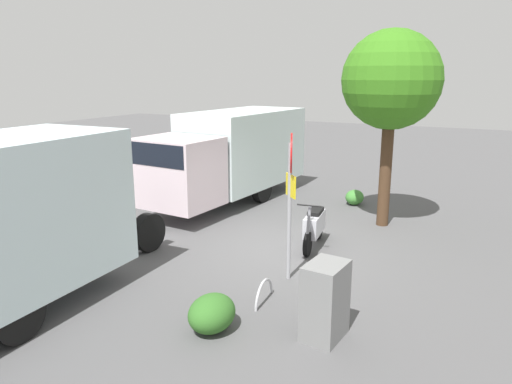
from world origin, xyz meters
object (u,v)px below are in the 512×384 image
at_px(bike_rack_hoop, 264,301).
at_px(stop_sign, 290,184).
at_px(motorcycle, 314,226).
at_px(street_tree, 391,81).
at_px(utility_cabinet, 325,301).
at_px(box_truck_near, 227,153).

bearing_deg(bike_rack_hoop, stop_sign, 179.73).
distance_m(motorcycle, street_tree, 4.28).
height_order(street_tree, utility_cabinet, street_tree).
relative_size(box_truck_near, street_tree, 1.64).
bearing_deg(box_truck_near, bike_rack_hoop, 40.13).
bearing_deg(utility_cabinet, box_truck_near, -139.41).
height_order(stop_sign, street_tree, street_tree).
height_order(motorcycle, stop_sign, stop_sign).
distance_m(stop_sign, utility_cabinet, 2.62).
distance_m(motorcycle, bike_rack_hoop, 3.17).
relative_size(stop_sign, street_tree, 0.57).
distance_m(stop_sign, bike_rack_hoop, 2.27).
xyz_separation_m(stop_sign, street_tree, (-4.44, 0.89, 1.88)).
bearing_deg(utility_cabinet, motorcycle, -157.44).
relative_size(motorcycle, street_tree, 0.35).
relative_size(box_truck_near, motorcycle, 4.70).
bearing_deg(utility_cabinet, bike_rack_hoop, -115.24).
distance_m(box_truck_near, stop_sign, 6.20).
relative_size(street_tree, utility_cabinet, 4.21).
height_order(box_truck_near, street_tree, street_tree).
height_order(street_tree, bike_rack_hoop, street_tree).
bearing_deg(motorcycle, stop_sign, -2.04).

